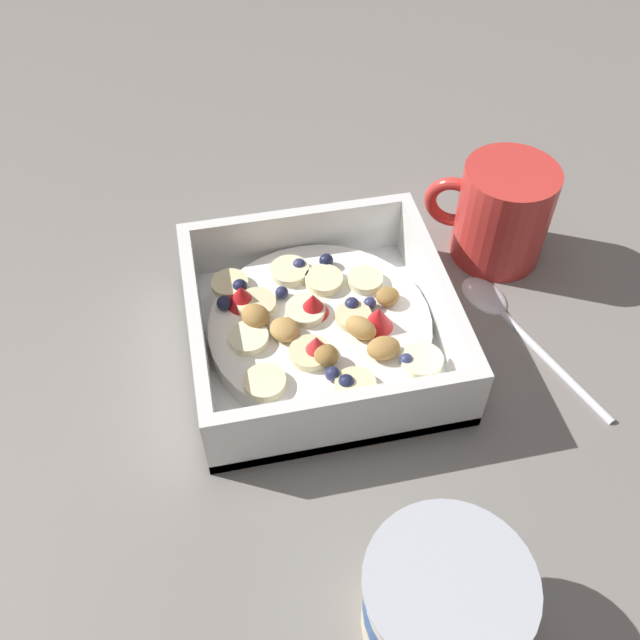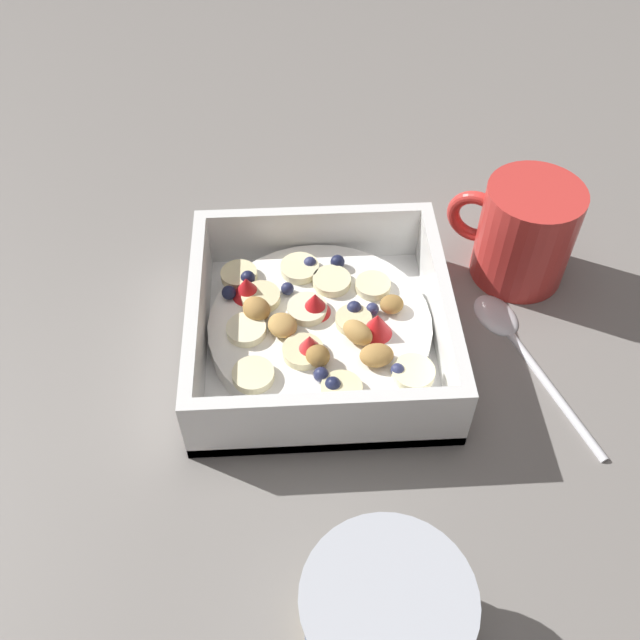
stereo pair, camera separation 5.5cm
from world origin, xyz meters
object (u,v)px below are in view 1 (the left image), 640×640
fruit_bowl (319,328)px  coffee_mug (501,213)px  yogurt_cup (443,603)px  spoon (505,313)px

fruit_bowl → coffee_mug: bearing=-156.9°
fruit_bowl → yogurt_cup: (-0.02, 0.23, 0.01)m
spoon → coffee_mug: (-0.02, -0.08, 0.04)m
spoon → coffee_mug: size_ratio=1.64×
fruit_bowl → spoon: fruit_bowl is taller
spoon → yogurt_cup: 0.26m
spoon → yogurt_cup: yogurt_cup is taller
fruit_bowl → spoon: (-0.16, 0.00, -0.02)m
fruit_bowl → yogurt_cup: yogurt_cup is taller
spoon → coffee_mug: coffee_mug is taller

